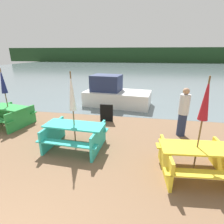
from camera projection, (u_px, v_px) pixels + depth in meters
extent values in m
cube|color=slate|center=(132.00, 69.00, 31.59)|extent=(60.00, 50.00, 0.00)
cube|color=#1E3D1E|center=(137.00, 55.00, 49.56)|extent=(80.00, 1.60, 4.00)
cube|color=yellow|center=(197.00, 148.00, 4.08)|extent=(1.72, 0.84, 0.04)
cube|color=yellow|center=(204.00, 174.00, 3.66)|extent=(1.69, 0.42, 0.04)
cube|color=yellow|center=(188.00, 147.00, 4.70)|extent=(1.69, 0.42, 0.04)
cube|color=yellow|center=(165.00, 160.00, 4.26)|extent=(0.19, 1.38, 0.71)
cube|color=#33B7A8|center=(74.00, 125.00, 5.29)|extent=(1.83, 0.80, 0.04)
cube|color=#33B7A8|center=(67.00, 143.00, 4.89)|extent=(1.81, 0.38, 0.04)
cube|color=#33B7A8|center=(82.00, 128.00, 5.91)|extent=(1.81, 0.38, 0.04)
cube|color=#33B7A8|center=(53.00, 134.00, 5.58)|extent=(0.15, 1.38, 0.73)
cube|color=#33B7A8|center=(98.00, 139.00, 5.26)|extent=(0.15, 1.38, 0.73)
cube|color=green|center=(8.00, 107.00, 6.93)|extent=(1.64, 0.98, 0.04)
cube|color=green|center=(21.00, 111.00, 7.53)|extent=(1.56, 0.57, 0.04)
cube|color=green|center=(22.00, 119.00, 6.85)|extent=(0.33, 1.37, 0.76)
cylinder|color=brown|center=(200.00, 130.00, 3.93)|extent=(0.04, 0.04, 2.40)
cone|color=#A81923|center=(206.00, 99.00, 3.69)|extent=(0.21, 0.21, 0.96)
cylinder|color=brown|center=(6.00, 98.00, 6.81)|extent=(0.04, 0.04, 2.29)
cone|color=navy|center=(3.00, 81.00, 6.59)|extent=(0.22, 0.22, 0.94)
cylinder|color=brown|center=(73.00, 112.00, 5.15)|extent=(0.04, 0.04, 2.36)
cone|color=white|center=(72.00, 91.00, 4.95)|extent=(0.20, 0.20, 1.12)
cube|color=silver|center=(118.00, 98.00, 9.78)|extent=(3.76, 2.18, 0.79)
cube|color=navy|center=(107.00, 83.00, 9.69)|extent=(1.71, 1.41, 0.86)
cylinder|color=#283351|center=(182.00, 125.00, 6.21)|extent=(0.29, 0.29, 0.81)
cylinder|color=silver|center=(184.00, 104.00, 5.96)|extent=(0.35, 0.35, 0.69)
sphere|color=tan|center=(186.00, 91.00, 5.81)|extent=(0.22, 0.22, 0.22)
cube|color=black|center=(107.00, 113.00, 7.49)|extent=(0.55, 0.08, 0.75)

